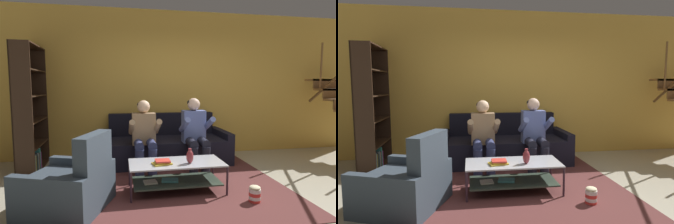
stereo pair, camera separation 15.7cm
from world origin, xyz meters
TOP-DOWN VIEW (x-y plane):
  - ground at (0.00, 0.00)m, footprint 16.80×16.80m
  - back_partition at (0.00, 2.46)m, footprint 8.40×0.12m
  - couch at (-0.31, 1.92)m, footprint 2.31×0.98m
  - person_seated_left at (-0.74, 1.34)m, footprint 0.50×0.58m
  - person_seated_right at (0.12, 1.35)m, footprint 0.50×0.58m
  - coffee_table at (-0.39, 0.51)m, footprint 1.25×0.56m
  - area_rug at (-0.35, 1.09)m, footprint 3.00×3.36m
  - vase at (-0.22, 0.42)m, footprint 0.09×0.09m
  - book_stack at (-0.58, 0.44)m, footprint 0.27×0.21m
  - bookshelf at (-2.63, 1.84)m, footprint 0.34×1.04m
  - armchair at (-1.69, 0.22)m, footprint 1.09×1.09m
  - popcorn_tub at (0.48, 0.00)m, footprint 0.14×0.14m

SIDE VIEW (x-z plane):
  - ground at x=0.00m, z-range 0.00..0.00m
  - area_rug at x=-0.35m, z-range 0.00..0.01m
  - popcorn_tub at x=0.48m, z-range 0.00..0.21m
  - coffee_table at x=-0.39m, z-range 0.07..0.47m
  - armchair at x=-1.69m, z-range -0.17..0.72m
  - couch at x=-0.31m, z-range -0.15..0.73m
  - book_stack at x=-0.58m, z-range 0.40..0.46m
  - vase at x=-0.22m, z-range 0.40..0.60m
  - person_seated_left at x=-0.74m, z-range 0.06..1.24m
  - person_seated_right at x=0.12m, z-range 0.06..1.27m
  - bookshelf at x=-2.63m, z-range -0.17..1.91m
  - back_partition at x=0.00m, z-range 0.00..2.90m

